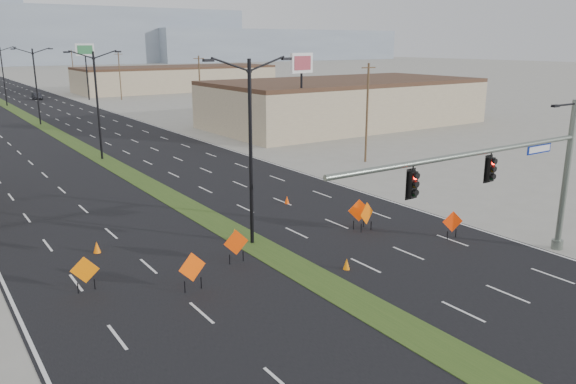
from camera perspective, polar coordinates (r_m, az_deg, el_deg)
ground at (r=22.75m, az=12.45°, el=-13.77°), size 600.00×600.00×0.00m
road_surface at (r=114.87m, az=-26.92°, el=7.99°), size 25.00×400.00×0.02m
median_strip at (r=114.87m, az=-26.92°, el=7.99°), size 2.00×400.00×0.04m
building_se_near at (r=76.58m, az=5.73°, el=8.87°), size 36.00×18.00×5.50m
building_se_far at (r=134.50m, az=-11.24°, el=11.16°), size 44.00×16.00×5.00m
mesa_center at (r=318.18m, az=-25.13°, el=14.20°), size 220.00×50.00×28.00m
mesa_east at (r=360.59m, az=-1.58°, el=14.69°), size 160.00×50.00×18.00m
signal_mast at (r=28.68m, az=21.95°, el=1.77°), size 16.30×0.60×8.00m
streetlight_0 at (r=29.92m, az=-3.82°, el=4.57°), size 5.15×0.24×10.02m
streetlight_1 at (r=55.69m, az=-18.80°, el=8.64°), size 5.15×0.24×10.02m
streetlight_2 at (r=82.92m, az=-24.22°, el=9.97°), size 5.15×0.24×10.02m
streetlight_3 at (r=110.53m, az=-26.96°, el=10.60°), size 5.15×0.24×10.02m
utility_pole_0 at (r=52.23m, az=8.04°, el=8.10°), size 1.60×0.20×9.00m
utility_pole_1 at (r=81.49m, az=-8.95°, el=10.49°), size 1.60×0.20×9.00m
utility_pole_2 at (r=114.03m, az=-16.71°, el=11.29°), size 1.60×0.20×9.00m
utility_pole_3 at (r=147.70m, az=-21.01°, el=11.64°), size 1.60×0.20×9.00m
car_mid at (r=120.81m, az=-24.14°, el=8.87°), size 1.44×3.91×1.28m
construction_sign_0 at (r=26.69m, az=-19.94°, el=-7.57°), size 1.19×0.47×1.67m
construction_sign_1 at (r=28.33m, az=-5.30°, el=-5.23°), size 1.33×0.17×1.78m
construction_sign_2 at (r=25.51m, az=-9.70°, el=-7.65°), size 1.37×0.21×1.83m
construction_sign_3 at (r=33.65m, az=7.23°, el=-1.96°), size 1.28×0.55×1.81m
construction_sign_4 at (r=33.06m, az=16.38°, el=-2.99°), size 1.13×0.52×1.62m
construction_sign_5 at (r=33.20m, az=7.99°, el=-2.27°), size 1.29×0.42×1.78m
cone_0 at (r=31.80m, az=-5.45°, el=-4.31°), size 0.42×0.42×0.68m
cone_1 at (r=27.85m, az=5.97°, el=-7.29°), size 0.44×0.44×0.58m
cone_2 at (r=38.71m, az=-0.11°, el=-0.80°), size 0.35×0.35×0.56m
cone_3 at (r=31.45m, az=-18.85°, el=-5.33°), size 0.43×0.43×0.65m
pole_sign_east_near at (r=61.49m, az=1.39°, el=12.30°), size 3.17×0.96×9.70m
pole_sign_east_far at (r=116.02m, az=-19.92°, el=13.08°), size 3.46×0.71×10.57m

